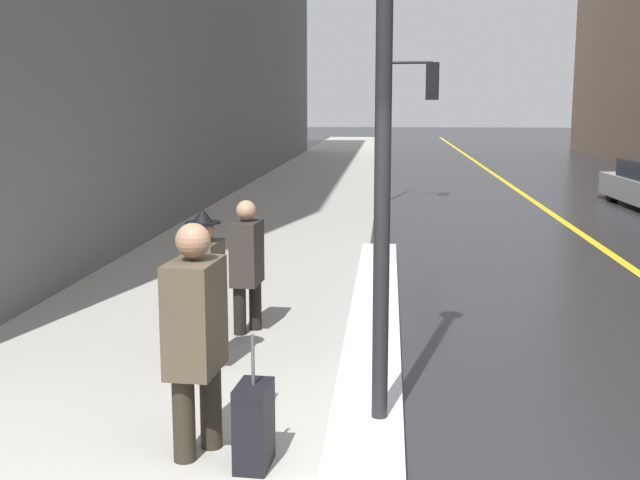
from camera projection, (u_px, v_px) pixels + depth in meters
name	position (u px, v px, depth m)	size (l,w,h in m)	color
sidewalk_slab	(293.00, 205.00, 19.53)	(4.00, 80.00, 0.01)	#9E9B93
road_centre_stripe	(544.00, 208.00, 19.02)	(0.16, 80.00, 0.00)	gold
snow_bank_curb	(374.00, 323.00, 8.87)	(0.56, 9.54, 0.12)	silver
lamp_post	(385.00, 17.00, 5.58)	(0.28, 0.28, 5.14)	black
traffic_light_near	(415.00, 98.00, 19.65)	(1.30, 0.37, 3.60)	black
pedestrian_in_glasses	(196.00, 329.00, 5.55)	(0.36, 0.76, 1.67)	#2A241B
pedestrian_nearside	(204.00, 284.00, 7.34)	(0.33, 0.49, 1.53)	#2A241B
pedestrian_with_shoulder_bag	(247.00, 260.00, 8.61)	(0.31, 0.69, 1.45)	black
rolling_suitcase	(254.00, 426.00, 5.45)	(0.25, 0.37, 0.95)	black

